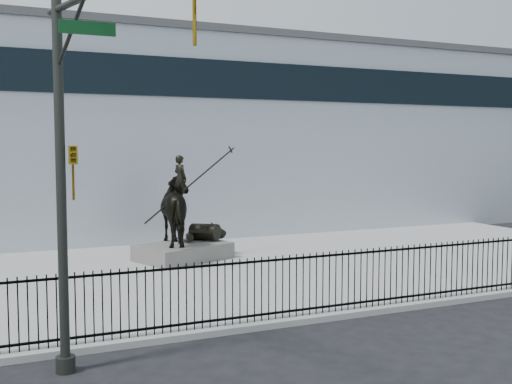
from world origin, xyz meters
name	(u,v)px	position (x,y,z in m)	size (l,w,h in m)	color
ground	(385,329)	(0.00, 0.00, 0.00)	(120.00, 120.00, 0.00)	black
plaza	(261,268)	(0.00, 7.00, 0.07)	(30.00, 12.00, 0.15)	#999997
building	(161,140)	(0.00, 20.00, 4.50)	(44.00, 14.00, 9.00)	silver
picket_fence	(355,279)	(0.00, 1.25, 0.90)	(22.10, 0.10, 1.50)	black
statue_plinth	(183,252)	(-2.05, 9.18, 0.44)	(3.04, 2.09, 0.57)	#56534E
equestrian_statue	(184,210)	(-2.00, 9.20, 1.91)	(3.67, 2.97, 3.30)	black
traffic_signal_left	(80,156)	(-6.75, -0.62, 4.03)	(1.52, 4.84, 7.00)	#252823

